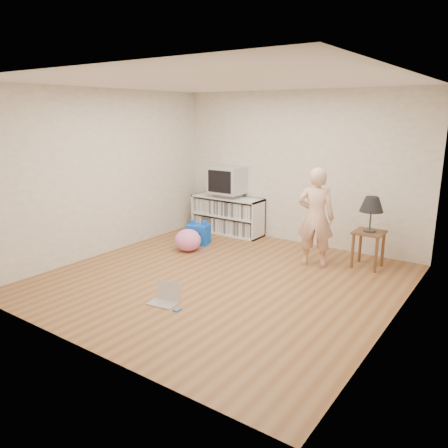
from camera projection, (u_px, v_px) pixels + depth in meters
ground at (222, 279)px, 6.01m from camera, size 4.50×4.50×0.00m
walls at (221, 186)px, 5.69m from camera, size 4.52×4.52×2.60m
ceiling at (221, 82)px, 5.37m from camera, size 4.50×4.50×0.01m
media_unit at (228, 215)px, 8.26m from camera, size 1.40×0.45×0.70m
dvd_deck at (228, 195)px, 8.15m from camera, size 0.45×0.35×0.07m
crt_tv at (228, 180)px, 8.08m from camera, size 0.60×0.53×0.50m
side_table at (369, 240)px, 6.40m from camera, size 0.42×0.42×0.55m
table_lamp at (372, 205)px, 6.27m from camera, size 0.34×0.34×0.52m
person at (316, 217)px, 6.40m from camera, size 0.61×0.48×1.48m
laptop at (166, 297)px, 5.28m from camera, size 0.38×0.32×0.24m
playing_cards at (177, 310)px, 5.07m from camera, size 0.07×0.09×0.02m
plush_blue at (198, 234)px, 7.61m from camera, size 0.42×0.37×0.42m
plush_pink at (188, 240)px, 7.22m from camera, size 0.56×0.56×0.37m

